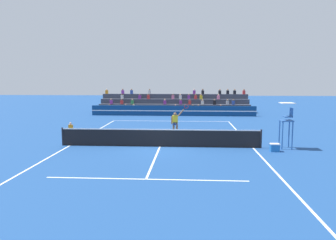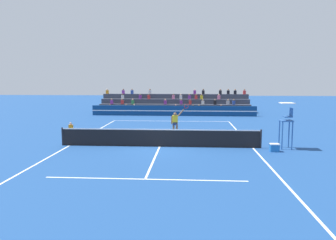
% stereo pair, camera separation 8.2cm
% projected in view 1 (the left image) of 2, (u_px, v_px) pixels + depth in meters
% --- Properties ---
extents(ground_plane, '(120.00, 120.00, 0.00)m').
position_uv_depth(ground_plane, '(160.00, 147.00, 19.59)').
color(ground_plane, navy).
extents(court_lines, '(11.10, 23.90, 0.01)m').
position_uv_depth(court_lines, '(160.00, 147.00, 19.59)').
color(court_lines, white).
rests_on(court_lines, ground).
extents(tennis_net, '(12.00, 0.10, 1.10)m').
position_uv_depth(tennis_net, '(160.00, 138.00, 19.53)').
color(tennis_net, black).
rests_on(tennis_net, ground).
extents(sponsor_banner_wall, '(18.00, 0.26, 1.10)m').
position_uv_depth(sponsor_banner_wall, '(173.00, 111.00, 35.85)').
color(sponsor_banner_wall, navy).
rests_on(sponsor_banner_wall, ground).
extents(bleacher_stand, '(17.50, 3.80, 2.83)m').
position_uv_depth(bleacher_stand, '(174.00, 106.00, 38.95)').
color(bleacher_stand, '#383D4C').
rests_on(bleacher_stand, ground).
extents(umpire_chair, '(0.76, 0.84, 2.67)m').
position_uv_depth(umpire_chair, '(287.00, 119.00, 18.92)').
color(umpire_chair, '#285699').
rests_on(umpire_chair, ground).
extents(ball_kid_courtside, '(0.30, 0.36, 0.84)m').
position_uv_depth(ball_kid_courtside, '(71.00, 129.00, 24.17)').
color(ball_kid_courtside, black).
rests_on(ball_kid_courtside, ground).
extents(tennis_player, '(1.27, 0.33, 2.35)m').
position_uv_depth(tennis_player, '(176.00, 123.00, 22.79)').
color(tennis_player, brown).
rests_on(tennis_player, ground).
extents(tennis_ball, '(0.07, 0.07, 0.07)m').
position_uv_depth(tennis_ball, '(143.00, 138.00, 22.39)').
color(tennis_ball, '#C6DB33').
rests_on(tennis_ball, ground).
extents(equipment_cooler, '(0.50, 0.38, 0.45)m').
position_uv_depth(equipment_cooler, '(275.00, 147.00, 18.26)').
color(equipment_cooler, '#1E66B2').
rests_on(equipment_cooler, ground).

